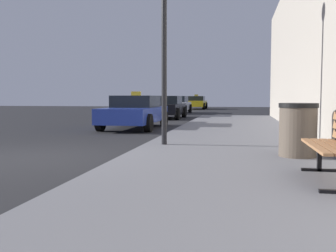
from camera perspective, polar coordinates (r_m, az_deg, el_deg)
The scene contains 8 objects.
ground_plane at distance 8.33m, azimuth -19.75°, elevation -4.48°, with size 80.00×80.00×0.00m, color #232326.
sidewalk at distance 7.21m, azimuth 9.04°, elevation -5.01°, with size 4.00×32.00×0.15m, color slate.
trash_bin at distance 7.47m, azimuth 18.35°, elevation -0.51°, with size 0.69×0.69×0.97m.
street_lamp at distance 9.05m, azimuth -0.57°, elevation 16.24°, with size 0.36×0.36×4.32m.
car_blue at distance 15.22m, azimuth -4.81°, elevation 2.08°, with size 1.97×4.43×1.43m.
car_black at distance 22.18m, azimuth -0.32°, elevation 2.79°, with size 1.97×4.01×1.27m.
car_white at distance 28.89m, azimuth 1.09°, elevation 3.14°, with size 2.02×4.42×1.27m.
car_yellow at distance 38.63m, azimuth 4.10°, elevation 3.43°, with size 1.98×4.35×1.43m.
Camera 1 is at (4.16, -7.11, 1.24)m, focal length 41.96 mm.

